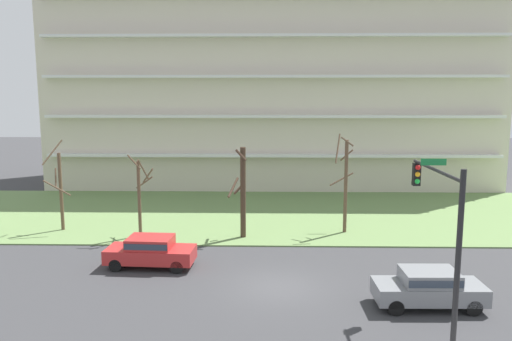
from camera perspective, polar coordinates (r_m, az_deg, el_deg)
name	(u,v)px	position (r m, az deg, el deg)	size (l,w,h in m)	color
ground	(278,287)	(23.13, 2.50, -13.23)	(160.00, 160.00, 0.00)	#38383A
grass_lawn_strip	(274,213)	(36.48, 2.05, -4.94)	(80.00, 16.00, 0.08)	#66844C
apartment_building	(272,79)	(49.72, 1.90, 10.48)	(41.18, 13.43, 20.40)	beige
tree_far_left	(60,189)	(33.77, -21.61, -1.96)	(1.98, 2.00, 5.78)	brown
tree_left	(140,194)	(30.83, -13.19, -2.69)	(1.51, 1.54, 5.15)	brown
tree_center	(242,192)	(29.82, -1.58, -2.45)	(1.20, 1.40, 5.57)	#423023
tree_right	(345,182)	(31.35, 10.20, -1.35)	(1.55, 1.42, 6.24)	brown
sedan_red_near_left	(151,250)	(25.85, -12.03, -8.97)	(4.50, 2.06, 1.57)	#B22828
sedan_gray_center_left	(429,287)	(21.97, 19.24, -12.50)	(4.43, 1.87, 1.57)	slate
traffic_signal_mast	(441,221)	(18.05, 20.48, -5.50)	(0.90, 5.04, 6.42)	black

